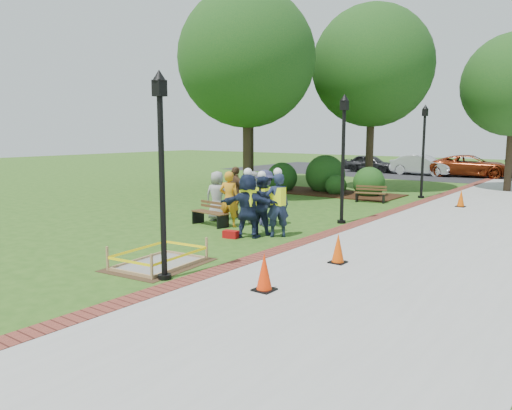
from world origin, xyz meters
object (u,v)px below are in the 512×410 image
Objects in this scene: wet_concrete_pad at (159,255)px; hivis_worker_b at (277,203)px; lamp_near at (161,160)px; cone_front at (264,273)px; hivis_worker_a at (248,204)px; hivis_worker_c at (262,203)px; bench_near at (210,218)px.

hivis_worker_b is (0.42, 4.20, 0.76)m from wet_concrete_pad.
hivis_worker_b is at bearing 95.67° from lamp_near.
cone_front is at bearing 15.15° from lamp_near.
hivis_worker_a is 0.86m from hivis_worker_b.
lamp_near is (0.91, -0.68, 2.25)m from wet_concrete_pad.
cone_front is at bearing -48.78° from hivis_worker_a.
wet_concrete_pad is at bearing -95.77° from hivis_worker_b.
lamp_near reaches higher than hivis_worker_c.
bench_near is 0.73× the size of hivis_worker_a.
bench_near is 2.24m from hivis_worker_c.
lamp_near reaches higher than wet_concrete_pad.
wet_concrete_pad is at bearing -87.25° from hivis_worker_c.
bench_near is 7.00m from cone_front.
lamp_near is 2.11× the size of hivis_worker_b.
bench_near is at bearing 160.98° from hivis_worker_a.
hivis_worker_c reaches higher than wet_concrete_pad.
hivis_worker_c reaches higher than cone_front.
hivis_worker_a is 1.06× the size of hivis_worker_c.
hivis_worker_a is at bearing -138.00° from hivis_worker_b.
wet_concrete_pad is 1.22× the size of hivis_worker_a.
hivis_worker_c is at bearing 92.75° from wet_concrete_pad.
hivis_worker_b is (-0.49, 4.89, -1.49)m from lamp_near.
bench_near is 6.40m from lamp_near.
bench_near is 1.94× the size of cone_front.
lamp_near is at bearing -164.85° from cone_front.
wet_concrete_pad is 1.67× the size of bench_near.
cone_front is at bearing -1.94° from wet_concrete_pad.
hivis_worker_a is at bearing -19.02° from bench_near.
hivis_worker_a reaches higher than wet_concrete_pad.
hivis_worker_c is (-3.26, 4.39, 0.57)m from cone_front.
wet_concrete_pad is 2.52m from lamp_near.
cone_front is 0.38× the size of hivis_worker_a.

